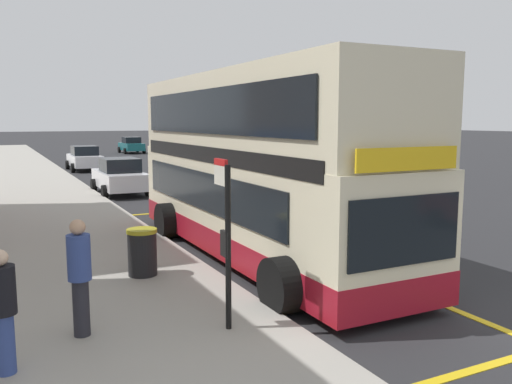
# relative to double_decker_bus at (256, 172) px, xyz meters

# --- Properties ---
(ground_plane) EXTENTS (260.00, 260.00, 0.00)m
(ground_plane) POSITION_rel_double_decker_bus_xyz_m (2.46, 25.19, -2.06)
(ground_plane) COLOR #28282B
(pavement_near) EXTENTS (6.00, 76.00, 0.14)m
(pavement_near) POSITION_rel_double_decker_bus_xyz_m (-4.54, 25.19, -1.99)
(pavement_near) COLOR #A39E93
(pavement_near) RESTS_ON ground
(double_decker_bus) EXTENTS (3.22, 10.40, 4.40)m
(double_decker_bus) POSITION_rel_double_decker_bus_xyz_m (0.00, 0.00, 0.00)
(double_decker_bus) COLOR beige
(double_decker_bus) RESTS_ON ground
(bus_bay_markings) EXTENTS (3.05, 13.75, 0.01)m
(bus_bay_markings) POSITION_rel_double_decker_bus_xyz_m (-0.02, 0.11, -2.06)
(bus_bay_markings) COLOR gold
(bus_bay_markings) RESTS_ON ground
(bus_stop_sign) EXTENTS (0.09, 0.51, 2.58)m
(bus_stop_sign) POSITION_rel_double_decker_bus_xyz_m (-2.58, -4.14, -0.39)
(bus_stop_sign) COLOR black
(bus_stop_sign) RESTS_ON pavement_near
(parked_car_white_behind) EXTENTS (2.09, 4.20, 1.62)m
(parked_car_white_behind) POSITION_rel_double_decker_bus_xyz_m (-0.15, 24.95, -1.26)
(parked_car_white_behind) COLOR silver
(parked_car_white_behind) RESTS_ON ground
(parked_car_teal_ahead) EXTENTS (2.09, 4.20, 1.62)m
(parked_car_teal_ahead) POSITION_rel_double_decker_bus_xyz_m (6.99, 41.87, -1.26)
(parked_car_teal_ahead) COLOR #196066
(parked_car_teal_ahead) RESTS_ON ground
(parked_car_white_across) EXTENTS (2.09, 4.20, 1.62)m
(parked_car_white_across) POSITION_rel_double_decker_bus_xyz_m (-0.56, 12.54, -1.26)
(parked_car_white_across) COLOR silver
(parked_car_white_across) RESTS_ON ground
(pedestrian_waiting_near_sign) EXTENTS (0.34, 0.34, 1.60)m
(pedestrian_waiting_near_sign) POSITION_rel_double_decker_bus_xyz_m (-5.67, -4.30, -1.06)
(pedestrian_waiting_near_sign) COLOR #33478C
(pedestrian_waiting_near_sign) RESTS_ON pavement_near
(pedestrian_further_back) EXTENTS (0.34, 0.34, 1.75)m
(pedestrian_further_back) POSITION_rel_double_decker_bus_xyz_m (-4.63, -3.49, -0.97)
(pedestrian_further_back) COLOR #26262D
(pedestrian_further_back) RESTS_ON pavement_near
(litter_bin) EXTENTS (0.62, 0.62, 0.97)m
(litter_bin) POSITION_rel_double_decker_bus_xyz_m (-3.02, -0.84, -1.44)
(litter_bin) COLOR black
(litter_bin) RESTS_ON pavement_near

